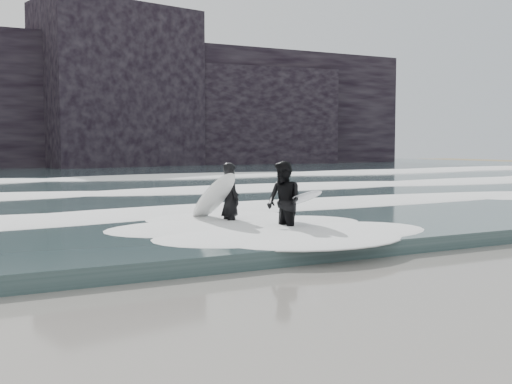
% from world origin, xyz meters
% --- Properties ---
extents(ground, '(120.00, 120.00, 0.00)m').
position_xyz_m(ground, '(0.00, 0.00, 0.00)').
color(ground, olive).
rests_on(ground, ground).
extents(sea, '(90.00, 52.00, 0.30)m').
position_xyz_m(sea, '(0.00, 29.00, 0.15)').
color(sea, '#304545').
rests_on(sea, ground).
extents(foam_near, '(60.00, 3.20, 0.20)m').
position_xyz_m(foam_near, '(0.00, 9.00, 0.40)').
color(foam_near, white).
rests_on(foam_near, sea).
extents(foam_mid, '(60.00, 4.00, 0.24)m').
position_xyz_m(foam_mid, '(0.00, 16.00, 0.42)').
color(foam_mid, white).
rests_on(foam_mid, sea).
extents(foam_far, '(60.00, 4.80, 0.30)m').
position_xyz_m(foam_far, '(0.00, 25.00, 0.45)').
color(foam_far, white).
rests_on(foam_far, sea).
extents(surfer_left, '(0.94, 2.07, 1.61)m').
position_xyz_m(surfer_left, '(1.08, 6.87, 0.81)').
color(surfer_left, black).
rests_on(surfer_left, ground).
extents(surfer_right, '(1.19, 1.89, 1.67)m').
position_xyz_m(surfer_right, '(1.70, 5.29, 0.84)').
color(surfer_right, black).
rests_on(surfer_right, ground).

